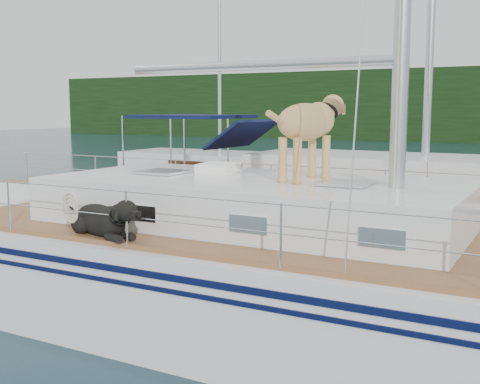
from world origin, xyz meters
The scene contains 4 objects.
ground centered at (0.00, 0.00, 0.00)m, with size 120.00×120.00×0.00m, color black.
main_sailboat centered at (0.10, 0.00, 0.68)m, with size 12.00×3.80×14.01m.
neighbor_sailboat centered at (-0.59, 5.82, 0.63)m, with size 11.00×3.50×13.30m.
bg_boat_west centered at (-8.00, 14.00, 0.45)m, with size 8.00×3.00×11.65m.
Camera 1 is at (4.27, -6.65, 2.68)m, focal length 45.00 mm.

